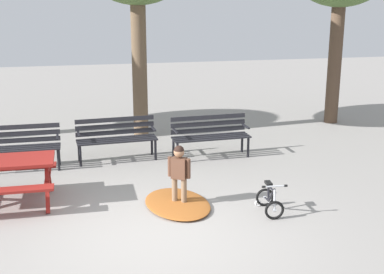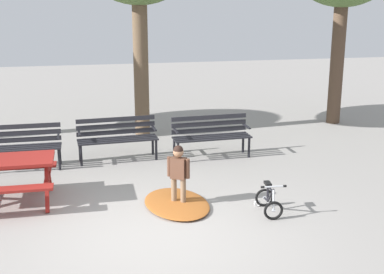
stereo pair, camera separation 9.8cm
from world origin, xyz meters
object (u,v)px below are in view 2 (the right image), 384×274
Objects in this scene: child_standing at (178,171)px; kids_bicycle at (269,201)px; park_bench_far_left at (18,143)px; park_bench_left at (117,135)px; park_bench_right at (211,133)px.

kids_bicycle is at bearing -23.61° from child_standing.
park_bench_left is (1.89, 0.22, 0.00)m from park_bench_far_left.
child_standing is at bearing -41.41° from park_bench_far_left.
park_bench_far_left and park_bench_left have the same top height.
child_standing is at bearing -114.47° from park_bench_right.
park_bench_far_left is 3.80m from park_bench_right.
kids_bicycle is at bearing -36.36° from park_bench_far_left.
park_bench_left and park_bench_right have the same top height.
kids_bicycle is at bearing -85.67° from park_bench_right.
park_bench_left is 3.84m from kids_bicycle.
park_bench_right is at bearing 65.53° from child_standing.
kids_bicycle is (4.02, -2.96, -0.31)m from park_bench_far_left.
park_bench_far_left is 0.99× the size of park_bench_right.
park_bench_far_left is 2.78× the size of kids_bicycle.
park_bench_right is (3.80, 0.02, 0.00)m from park_bench_far_left.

